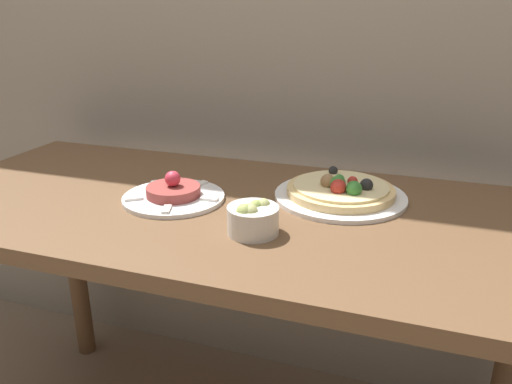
% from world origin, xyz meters
% --- Properties ---
extents(dining_table, '(1.48, 0.67, 0.77)m').
position_xyz_m(dining_table, '(0.00, 0.33, 0.66)').
color(dining_table, brown).
rests_on(dining_table, ground_plane).
extents(pizza_plate, '(0.30, 0.30, 0.06)m').
position_xyz_m(pizza_plate, '(0.23, 0.45, 0.79)').
color(pizza_plate, white).
rests_on(pizza_plate, dining_table).
extents(tartare_plate, '(0.23, 0.23, 0.07)m').
position_xyz_m(tartare_plate, '(-0.13, 0.32, 0.79)').
color(tartare_plate, white).
rests_on(tartare_plate, dining_table).
extents(small_bowl, '(0.10, 0.10, 0.07)m').
position_xyz_m(small_bowl, '(0.10, 0.21, 0.80)').
color(small_bowl, silver).
rests_on(small_bowl, dining_table).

